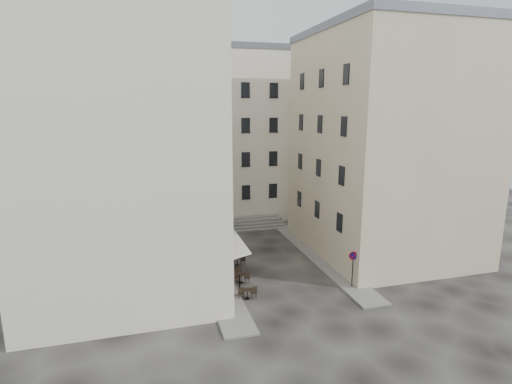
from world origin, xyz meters
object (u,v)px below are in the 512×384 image
object	(u,v)px
bistro_table_a	(247,293)
no_parking_sign	(353,262)
pedestrian	(231,257)
bistro_table_b	(241,278)

from	to	relation	value
bistro_table_a	no_parking_sign	bearing A→B (deg)	-2.67
no_parking_sign	bistro_table_a	size ratio (longest dim) A/B	2.19
no_parking_sign	bistro_table_a	world-z (taller)	no_parking_sign
no_parking_sign	pedestrian	xyz separation A→B (m)	(-7.36, 5.84, -1.06)
bistro_table_a	bistro_table_b	bearing A→B (deg)	86.20
bistro_table_a	pedestrian	bearing A→B (deg)	89.38
no_parking_sign	bistro_table_b	world-z (taller)	no_parking_sign
bistro_table_b	pedestrian	xyz separation A→B (m)	(-0.10, 3.07, 0.40)
no_parking_sign	bistro_table_a	bearing A→B (deg)	-165.45
bistro_table_a	bistro_table_b	distance (m)	2.43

